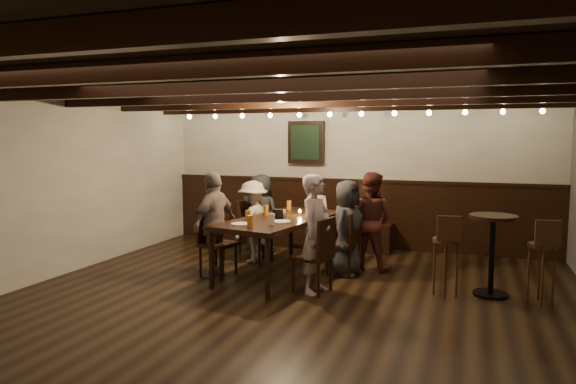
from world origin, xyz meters
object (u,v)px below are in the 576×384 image
at_px(bar_stool_left, 445,266).
at_px(chair_right_far, 314,269).
at_px(person_bench_left, 261,215).
at_px(chair_left_near, 255,243).
at_px(person_right_far, 316,234).
at_px(high_top_table, 492,243).
at_px(person_left_near, 253,221).
at_px(dining_table, 281,223).
at_px(person_left_far, 215,224).
at_px(bar_stool_right, 541,273).
at_px(person_bench_centre, 317,219).
at_px(chair_right_near, 344,256).
at_px(person_right_near, 347,228).
at_px(person_bench_right, 370,221).
at_px(chair_left_far, 217,255).

bearing_deg(bar_stool_left, chair_right_far, -179.86).
distance_m(person_bench_left, bar_stool_left, 3.11).
distance_m(chair_left_near, person_right_far, 1.77).
bearing_deg(high_top_table, person_left_near, 169.65).
bearing_deg(chair_left_near, dining_table, 57.96).
distance_m(person_bench_left, person_left_far, 1.36).
bearing_deg(bar_stool_right, person_bench_centre, 144.41).
height_order(dining_table, person_left_near, person_left_near).
xyz_separation_m(person_right_far, bar_stool_right, (2.45, 0.40, -0.35)).
bearing_deg(chair_right_near, person_bench_left, 74.46).
xyz_separation_m(person_bench_left, bar_stool_left, (2.83, -1.27, -0.28)).
xyz_separation_m(chair_right_far, person_right_near, (0.19, 0.88, 0.36)).
bearing_deg(person_bench_left, person_bench_centre, -170.54).
bearing_deg(person_left_far, person_left_near, 180.00).
relative_size(chair_left_near, high_top_table, 0.96).
height_order(person_bench_centre, high_top_table, person_bench_centre).
relative_size(high_top_table, bar_stool_left, 0.99).
xyz_separation_m(person_bench_right, person_right_near, (-0.23, -0.42, -0.04)).
height_order(chair_right_near, person_right_far, person_right_far).
height_order(person_bench_centre, person_left_far, person_left_far).
relative_size(person_bench_left, person_bench_centre, 1.03).
bearing_deg(chair_left_near, person_bench_right, 105.53).
xyz_separation_m(chair_left_near, chair_right_far, (1.25, -1.14, -0.01)).
bearing_deg(chair_right_near, bar_stool_right, -91.53).
height_order(person_bench_left, person_right_far, person_right_far).
bearing_deg(person_bench_left, person_bench_right, 180.00).
height_order(chair_left_far, person_bench_right, person_bench_right).
distance_m(chair_left_near, person_left_far, 0.99).
bearing_deg(person_right_near, chair_right_far, 178.02).
distance_m(chair_right_far, person_bench_centre, 1.70).
xyz_separation_m(person_bench_centre, person_left_far, (-1.01, -1.34, 0.08)).
bearing_deg(person_left_near, chair_left_far, 1.97).
xyz_separation_m(dining_table, bar_stool_left, (2.11, -0.22, -0.35)).
bearing_deg(person_right_near, person_bench_right, -18.43).
distance_m(chair_right_near, person_right_far, 1.00).
bearing_deg(person_left_far, person_bench_right, 129.29).
relative_size(person_bench_right, person_left_far, 0.98).
bearing_deg(chair_right_near, chair_right_far, -179.94).
height_order(person_bench_left, person_left_far, person_left_far).
xyz_separation_m(person_bench_left, person_bench_right, (1.77, -0.32, 0.05)).
distance_m(dining_table, chair_left_far, 0.95).
bearing_deg(person_left_far, chair_right_far, 90.00).
bearing_deg(person_right_near, person_bench_centre, 51.34).
height_order(chair_right_far, high_top_table, high_top_table).
bearing_deg(person_left_near, person_bench_centre, 128.66).
relative_size(person_right_far, bar_stool_left, 1.46).
distance_m(chair_right_near, person_left_near, 1.51).
bearing_deg(high_top_table, bar_stool_left, -157.63).
relative_size(high_top_table, bar_stool_right, 0.99).
bearing_deg(person_bench_centre, person_right_near, 141.34).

